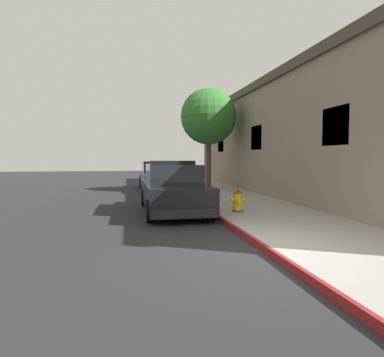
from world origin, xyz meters
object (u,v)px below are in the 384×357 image
at_px(parked_car_silver_ahead, 158,176).
at_px(fire_hydrant, 238,200).
at_px(police_cruiser, 173,189).
at_px(street_tree, 209,117).

bearing_deg(parked_car_silver_ahead, fire_hydrant, -80.08).
bearing_deg(police_cruiser, parked_car_silver_ahead, 88.62).
distance_m(parked_car_silver_ahead, fire_hydrant, 9.34).
bearing_deg(police_cruiser, street_tree, 67.10).
xyz_separation_m(police_cruiser, fire_hydrant, (1.80, -1.26, -0.25)).
xyz_separation_m(parked_car_silver_ahead, fire_hydrant, (1.61, -9.20, -0.24)).
height_order(police_cruiser, fire_hydrant, police_cruiser).
distance_m(police_cruiser, fire_hydrant, 2.21).
xyz_separation_m(fire_hydrant, street_tree, (0.86, 7.55, 3.36)).
height_order(police_cruiser, parked_car_silver_ahead, police_cruiser).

